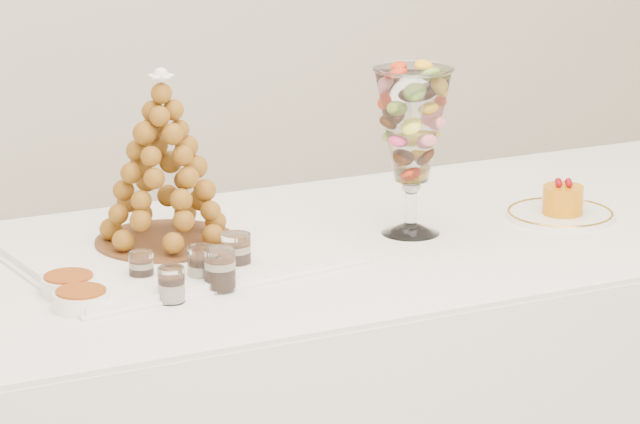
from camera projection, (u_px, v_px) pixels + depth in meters
name	position (u px, v px, depth m)	size (l,w,h in m)	color
lace_tray	(179.00, 253.00, 2.94)	(0.58, 0.44, 0.02)	white
macaron_vase	(412.00, 127.00, 3.04)	(0.16, 0.16, 0.34)	white
cake_plate	(560.00, 215.00, 3.21)	(0.23, 0.23, 0.01)	white
verrine_a	(141.00, 268.00, 2.79)	(0.05, 0.05, 0.06)	white
verrine_b	(202.00, 266.00, 2.78)	(0.05, 0.05, 0.07)	white
verrine_c	(236.00, 253.00, 2.85)	(0.06, 0.06, 0.08)	white
verrine_d	(171.00, 285.00, 2.69)	(0.05, 0.05, 0.07)	white
verrine_e	(220.00, 270.00, 2.75)	(0.06, 0.06, 0.08)	white
ramekin_back	(69.00, 285.00, 2.74)	(0.10, 0.10, 0.03)	white
ramekin_front	(81.00, 300.00, 2.66)	(0.10, 0.10, 0.03)	white
croquembouche	(163.00, 159.00, 2.93)	(0.28, 0.28, 0.35)	brown
mousse_cake	(563.00, 199.00, 3.19)	(0.09, 0.09, 0.08)	orange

